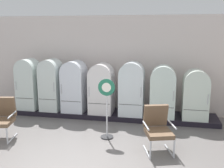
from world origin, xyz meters
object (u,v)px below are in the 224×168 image
(refrigerator_6, at_px, (196,93))
(armchair_left, at_px, (2,117))
(sign_stand, at_px, (107,111))
(refrigerator_0, at_px, (28,82))
(refrigerator_1, at_px, (51,83))
(refrigerator_4, at_px, (132,87))
(refrigerator_2, at_px, (74,85))
(armchair_right, at_px, (158,127))
(refrigerator_3, at_px, (101,87))
(refrigerator_5, at_px, (163,90))

(refrigerator_6, height_order, armchair_left, refrigerator_6)
(armchair_left, distance_m, sign_stand, 2.57)
(refrigerator_0, xyz_separation_m, refrigerator_1, (0.76, 0.03, 0.00))
(refrigerator_0, xyz_separation_m, sign_stand, (2.87, -1.50, -0.31))
(refrigerator_0, height_order, refrigerator_1, refrigerator_1)
(armchair_left, bearing_deg, refrigerator_4, 34.01)
(armchair_left, bearing_deg, refrigerator_2, 60.28)
(refrigerator_0, xyz_separation_m, refrigerator_4, (3.29, -0.00, -0.01))
(armchair_right, bearing_deg, refrigerator_2, 142.58)
(refrigerator_0, relative_size, refrigerator_3, 1.06)
(refrigerator_4, xyz_separation_m, sign_stand, (-0.42, -1.49, -0.29))
(refrigerator_4, relative_size, armchair_right, 1.58)
(refrigerator_4, bearing_deg, refrigerator_3, 177.99)
(refrigerator_0, distance_m, refrigerator_3, 2.38)
(refrigerator_3, bearing_deg, refrigerator_5, -1.20)
(refrigerator_1, relative_size, refrigerator_4, 1.01)
(refrigerator_5, bearing_deg, refrigerator_1, 179.40)
(refrigerator_0, distance_m, armchair_right, 4.57)
(refrigerator_5, distance_m, armchair_left, 4.34)
(refrigerator_3, xyz_separation_m, armchair_left, (-2.02, -2.02, -0.40))
(armchair_left, relative_size, sign_stand, 0.68)
(refrigerator_6, bearing_deg, refrigerator_5, -179.59)
(refrigerator_3, relative_size, refrigerator_6, 1.07)
(refrigerator_2, xyz_separation_m, refrigerator_3, (0.86, -0.01, -0.03))
(sign_stand, bearing_deg, refrigerator_4, 74.25)
(refrigerator_3, relative_size, sign_stand, 1.02)
(sign_stand, bearing_deg, refrigerator_5, 48.41)
(refrigerator_6, xyz_separation_m, armchair_right, (-0.99, -1.94, -0.34))
(refrigerator_0, bearing_deg, armchair_right, -25.35)
(refrigerator_2, relative_size, armchair_left, 1.56)
(refrigerator_3, bearing_deg, armchair_right, -48.70)
(refrigerator_2, xyz_separation_m, armchair_right, (2.60, -1.99, -0.43))
(refrigerator_5, relative_size, armchair_right, 1.49)
(refrigerator_6, bearing_deg, refrigerator_0, 179.95)
(sign_stand, bearing_deg, refrigerator_2, 131.52)
(refrigerator_3, bearing_deg, refrigerator_6, -0.67)
(refrigerator_4, bearing_deg, refrigerator_6, 0.02)
(refrigerator_2, relative_size, refrigerator_5, 1.04)
(refrigerator_2, distance_m, armchair_left, 2.38)
(refrigerator_2, height_order, refrigerator_3, refrigerator_2)
(refrigerator_2, distance_m, armchair_right, 3.30)
(refrigerator_2, xyz_separation_m, refrigerator_5, (2.68, -0.05, -0.04))
(refrigerator_5, bearing_deg, armchair_right, -92.38)
(armchair_left, height_order, sign_stand, sign_stand)
(refrigerator_5, distance_m, refrigerator_6, 0.91)
(refrigerator_2, relative_size, armchair_right, 1.56)
(refrigerator_1, distance_m, refrigerator_3, 1.62)
(armchair_left, xyz_separation_m, armchair_right, (3.76, 0.04, 0.00))
(refrigerator_3, height_order, refrigerator_5, refrigerator_3)
(refrigerator_2, bearing_deg, refrigerator_5, -1.10)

